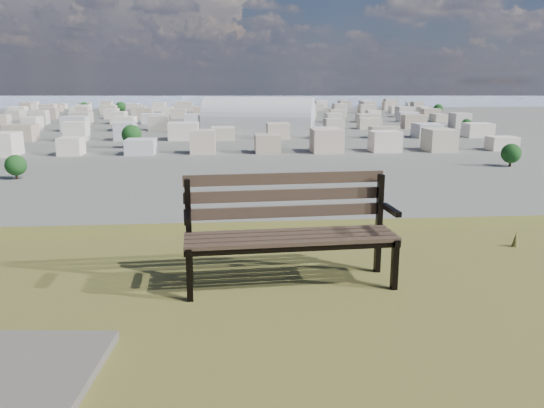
{
  "coord_description": "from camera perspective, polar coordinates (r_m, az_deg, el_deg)",
  "views": [
    {
      "loc": [
        -0.8,
        -2.24,
        26.81
      ],
      "look_at": [
        -0.25,
        4.26,
        25.3
      ],
      "focal_mm": 35.0,
      "sensor_mm": 36.0,
      "label": 1
    }
  ],
  "objects": [
    {
      "name": "city_blocks",
      "position": [
        397.37,
        -4.76,
        9.66
      ],
      "size": [
        395.0,
        361.0,
        7.0
      ],
      "color": "silver",
      "rests_on": "ground"
    },
    {
      "name": "far_hills",
      "position": [
        1406.45,
        -7.45,
        12.91
      ],
      "size": [
        2050.0,
        340.0,
        60.0
      ],
      "color": "#949EB8",
      "rests_on": "ground"
    },
    {
      "name": "park_bench",
      "position": [
        4.8,
        1.82,
        -2.12
      ],
      "size": [
        1.91,
        0.71,
        0.98
      ],
      "rotation": [
        0.0,
        0.0,
        0.06
      ],
      "color": "#453728",
      "rests_on": "hilltop_mesa"
    },
    {
      "name": "bay_water",
      "position": [
        902.64,
        -4.86,
        11.32
      ],
      "size": [
        2400.0,
        700.0,
        0.12
      ],
      "primitive_type": "cube",
      "color": "#9CADC7",
      "rests_on": "ground"
    },
    {
      "name": "city_trees",
      "position": [
        323.0,
        -9.47,
        8.99
      ],
      "size": [
        406.52,
        387.2,
        9.98
      ],
      "color": "#2E2117",
      "rests_on": "ground"
    },
    {
      "name": "arena",
      "position": [
        287.69,
        -1.41,
        8.88
      ],
      "size": [
        62.66,
        38.45,
        24.64
      ],
      "rotation": [
        0.0,
        0.0,
        -0.25
      ],
      "color": "silver",
      "rests_on": "ground"
    }
  ]
}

